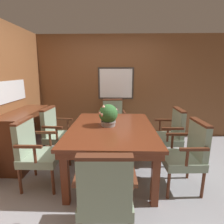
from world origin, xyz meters
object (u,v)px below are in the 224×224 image
dining_table (112,132)px  sideboard_cabinet (25,136)px  chair_left_near (35,150)px  chair_right_near (187,153)px  chair_left_far (57,132)px  chair_head_far (113,119)px  chair_head_near (106,193)px  potted_plant (108,115)px  chair_right_far (170,133)px

dining_table → sideboard_cabinet: bearing=168.4°
chair_left_near → chair_right_near: same height
chair_left_far → chair_head_far: bearing=-44.0°
chair_head_far → chair_head_near: size_ratio=1.00×
dining_table → potted_plant: bearing=139.7°
potted_plant → chair_head_near: bearing=-88.3°
chair_head_far → sideboard_cabinet: 1.84m
chair_head_near → dining_table: bearing=-92.5°
chair_right_far → potted_plant: size_ratio=2.83×
chair_right_far → dining_table: bearing=-71.2°
chair_right_near → potted_plant: size_ratio=2.83×
dining_table → chair_left_near: bearing=-160.4°
chair_right_far → potted_plant: bearing=-74.5°
chair_head_far → potted_plant: 1.29m
potted_plant → sideboard_cabinet: 1.62m
chair_head_far → chair_left_near: bearing=-127.6°
chair_head_far → potted_plant: potted_plant is taller
chair_right_far → chair_left_near: (-2.09, -0.74, 0.00)m
dining_table → sideboard_cabinet: sideboard_cabinet is taller
chair_left_far → dining_table: bearing=-105.9°
potted_plant → chair_left_near: bearing=-157.1°
chair_left_far → chair_head_far: size_ratio=1.00×
dining_table → chair_left_far: bearing=159.4°
chair_left_far → chair_right_near: 2.20m
dining_table → chair_right_near: chair_right_near is taller
dining_table → chair_right_far: bearing=19.6°
chair_right_far → potted_plant: (-1.08, -0.32, 0.41)m
chair_left_near → sideboard_cabinet: bearing=36.4°
dining_table → chair_left_near: 1.14m
dining_table → chair_right_near: size_ratio=1.74×
chair_left_far → chair_left_near: size_ratio=1.00×
chair_head_far → chair_right_near: same height
chair_left_far → sideboard_cabinet: (-0.56, -0.06, -0.07)m
dining_table → chair_left_far: (-1.02, 0.38, -0.14)m
chair_left_far → chair_head_near: 1.90m
chair_right_far → chair_head_near: bearing=-34.0°
chair_right_far → chair_right_near: same height
chair_right_far → sideboard_cabinet: 2.61m
chair_left_near → chair_head_near: bearing=-129.4°
chair_head_near → sideboard_cabinet: (-1.56, 1.56, -0.07)m
chair_left_far → sideboard_cabinet: chair_left_far is taller
chair_right_near → chair_right_far: bearing=178.3°
dining_table → chair_head_near: (-0.02, -1.24, -0.14)m
chair_left_near → chair_head_far: size_ratio=1.00×
chair_left_far → chair_right_near: size_ratio=1.00×
chair_head_far → potted_plant: size_ratio=2.83×
dining_table → chair_head_far: bearing=90.5°
chair_left_far → chair_head_far: 1.34m
sideboard_cabinet → chair_right_near: bearing=-15.4°
chair_left_far → chair_head_far: (1.01, 0.89, 0.00)m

